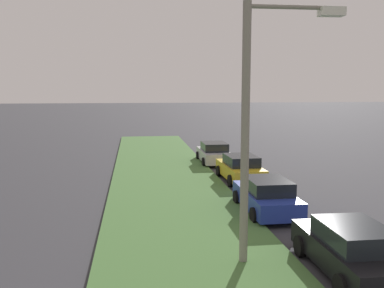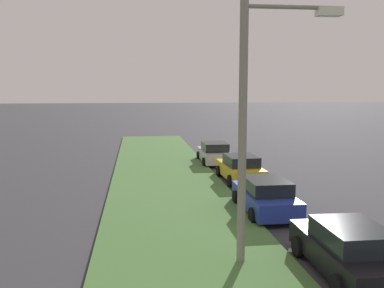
% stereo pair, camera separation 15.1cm
% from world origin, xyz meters
% --- Properties ---
extents(grass_median, '(60.00, 6.00, 0.12)m').
position_xyz_m(grass_median, '(10.00, 7.03, 0.06)').
color(grass_median, '#477238').
rests_on(grass_median, ground).
extents(parked_car_black, '(4.33, 2.07, 1.47)m').
position_xyz_m(parked_car_black, '(5.99, 2.88, 0.72)').
color(parked_car_black, black).
rests_on(parked_car_black, ground).
extents(parked_car_blue, '(4.31, 2.03, 1.47)m').
position_xyz_m(parked_car_blue, '(11.93, 3.38, 0.72)').
color(parked_car_blue, '#23389E').
rests_on(parked_car_blue, ground).
extents(parked_car_yellow, '(4.35, 2.11, 1.47)m').
position_xyz_m(parked_car_yellow, '(18.03, 2.91, 0.72)').
color(parked_car_yellow, gold).
rests_on(parked_car_yellow, ground).
extents(parked_car_silver, '(4.31, 2.05, 1.47)m').
position_xyz_m(parked_car_silver, '(23.71, 3.31, 0.72)').
color(parked_car_silver, '#B2B5BA').
rests_on(parked_car_silver, ground).
extents(streetlight, '(0.38, 2.87, 7.50)m').
position_xyz_m(streetlight, '(7.03, 5.30, 4.39)').
color(streetlight, gray).
rests_on(streetlight, ground).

